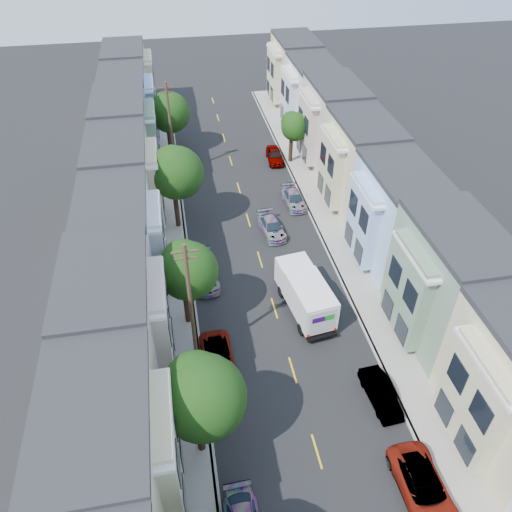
% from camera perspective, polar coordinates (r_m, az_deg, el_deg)
% --- Properties ---
extents(ground, '(160.00, 160.00, 0.00)m').
position_cam_1_polar(ground, '(34.77, 4.21, -12.88)').
color(ground, black).
rests_on(ground, ground).
extents(road_slab, '(12.00, 70.00, 0.02)m').
position_cam_1_polar(road_slab, '(45.28, -0.25, 1.97)').
color(road_slab, black).
rests_on(road_slab, ground).
extents(curb_left, '(0.30, 70.00, 0.15)m').
position_cam_1_polar(curb_left, '(44.81, -7.89, 1.18)').
color(curb_left, gray).
rests_on(curb_left, ground).
extents(curb_right, '(0.30, 70.00, 0.15)m').
position_cam_1_polar(curb_right, '(46.47, 7.12, 2.82)').
color(curb_right, gray).
rests_on(curb_right, ground).
extents(sidewalk_left, '(2.60, 70.00, 0.15)m').
position_cam_1_polar(sidewalk_left, '(44.82, -9.54, 0.99)').
color(sidewalk_left, gray).
rests_on(sidewalk_left, ground).
extents(sidewalk_right, '(2.60, 70.00, 0.15)m').
position_cam_1_polar(sidewalk_right, '(46.83, 8.65, 2.98)').
color(sidewalk_right, gray).
rests_on(sidewalk_right, ground).
extents(centerline, '(0.12, 70.00, 0.01)m').
position_cam_1_polar(centerline, '(45.29, -0.25, 1.96)').
color(centerline, gold).
rests_on(centerline, ground).
extents(townhouse_row_left, '(5.00, 70.00, 8.50)m').
position_cam_1_polar(townhouse_row_left, '(45.12, -14.33, 0.36)').
color(townhouse_row_left, '#A6C4F3').
rests_on(townhouse_row_left, ground).
extents(townhouse_row_right, '(5.00, 70.00, 8.50)m').
position_cam_1_polar(townhouse_row_right, '(48.12, 12.96, 3.34)').
color(townhouse_row_right, '#A6C4F3').
rests_on(townhouse_row_right, ground).
extents(tree_b, '(4.70, 4.70, 7.31)m').
position_cam_1_polar(tree_b, '(27.48, -6.26, -15.81)').
color(tree_b, black).
rests_on(tree_b, ground).
extents(tree_c, '(4.16, 4.16, 7.03)m').
position_cam_1_polar(tree_c, '(34.59, -7.89, -1.75)').
color(tree_c, black).
rests_on(tree_c, ground).
extents(tree_d, '(4.70, 4.70, 8.01)m').
position_cam_1_polar(tree_d, '(44.41, -9.15, 9.31)').
color(tree_d, black).
rests_on(tree_d, ground).
extents(tree_e, '(4.50, 4.50, 7.07)m').
position_cam_1_polar(tree_e, '(58.41, -9.92, 15.82)').
color(tree_e, black).
rests_on(tree_e, ground).
extents(tree_far_r, '(3.10, 3.10, 5.75)m').
position_cam_1_polar(tree_far_r, '(55.89, 4.41, 14.45)').
color(tree_far_r, black).
rests_on(tree_far_r, ground).
extents(utility_pole_near, '(1.60, 0.26, 10.00)m').
position_cam_1_polar(utility_pole_near, '(31.64, -7.42, -5.85)').
color(utility_pole_near, '#42301E').
rests_on(utility_pole_near, ground).
extents(utility_pole_far, '(1.60, 0.26, 10.00)m').
position_cam_1_polar(utility_pole_far, '(53.39, -9.69, 13.97)').
color(utility_pole_far, '#42301E').
rests_on(utility_pole_far, ground).
extents(fedex_truck, '(2.53, 6.56, 3.15)m').
position_cam_1_polar(fedex_truck, '(37.43, 5.65, -4.26)').
color(fedex_truck, white).
rests_on(fedex_truck, ground).
extents(lead_sedan, '(2.26, 4.48, 1.29)m').
position_cam_1_polar(lead_sedan, '(45.72, 1.80, 3.34)').
color(lead_sedan, black).
rests_on(lead_sedan, ground).
extents(parked_left_c, '(2.28, 4.70, 1.29)m').
position_cam_1_polar(parked_left_c, '(34.61, -4.38, -11.52)').
color(parked_left_c, silver).
rests_on(parked_left_c, ground).
extents(parked_left_d, '(2.14, 4.94, 1.47)m').
position_cam_1_polar(parked_left_d, '(40.78, -5.89, -1.88)').
color(parked_left_d, black).
rests_on(parked_left_d, ground).
extents(parked_right_a, '(2.48, 5.26, 1.45)m').
position_cam_1_polar(parked_right_a, '(30.90, 18.60, -23.88)').
color(parked_right_a, slate).
rests_on(parked_right_a, ground).
extents(parked_right_b, '(1.69, 4.07, 1.33)m').
position_cam_1_polar(parked_right_b, '(33.68, 14.06, -15.01)').
color(parked_right_b, silver).
rests_on(parked_right_b, ground).
extents(parked_right_c, '(1.94, 4.28, 1.26)m').
position_cam_1_polar(parked_right_c, '(49.78, 4.34, 6.52)').
color(parked_right_c, black).
rests_on(parked_right_c, ground).
extents(parked_right_d, '(1.90, 4.40, 1.40)m').
position_cam_1_polar(parked_right_d, '(57.42, 2.14, 11.41)').
color(parked_right_d, black).
rests_on(parked_right_d, ground).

